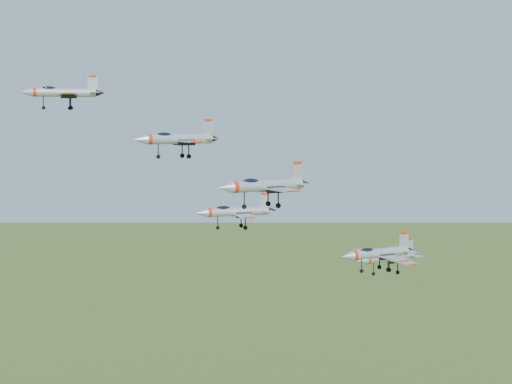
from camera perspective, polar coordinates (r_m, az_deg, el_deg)
jet_lead at (r=103.86m, az=-15.27°, el=7.70°), size 11.53×9.73×3.11m
jet_left_high at (r=103.04m, az=-6.33°, el=4.25°), size 13.45×11.10×3.60m
jet_right_high at (r=88.87m, az=0.68°, el=0.54°), size 13.46×11.07×3.61m
jet_left_low at (r=112.20m, az=-1.65°, el=-1.56°), size 13.22×11.20×3.58m
jet_right_low at (r=102.78m, az=9.71°, el=-4.83°), size 12.65×10.49×3.38m
jet_trail at (r=117.93m, az=10.45°, el=-5.15°), size 13.08×10.75×3.50m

